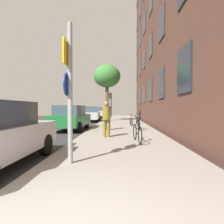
# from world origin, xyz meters

# --- Properties ---
(ground_plane) EXTENTS (41.80, 41.80, 0.00)m
(ground_plane) POSITION_xyz_m (-2.40, 15.00, 0.00)
(ground_plane) COLOR #332D28
(road_asphalt) EXTENTS (7.00, 38.00, 0.01)m
(road_asphalt) POSITION_xyz_m (-4.50, 15.00, 0.01)
(road_asphalt) COLOR #2D2D30
(road_asphalt) RESTS_ON ground
(sidewalk) EXTENTS (4.20, 38.00, 0.12)m
(sidewalk) POSITION_xyz_m (1.10, 15.00, 0.06)
(sidewalk) COLOR gray
(sidewalk) RESTS_ON ground
(building_facade) EXTENTS (0.56, 27.00, 18.49)m
(building_facade) POSITION_xyz_m (3.69, 14.50, 9.26)
(building_facade) COLOR #513328
(building_facade) RESTS_ON ground
(sign_post) EXTENTS (0.16, 0.60, 3.39)m
(sign_post) POSITION_xyz_m (-0.27, 3.16, 2.00)
(sign_post) COLOR gray
(sign_post) RESTS_ON sidewalk
(traffic_light) EXTENTS (0.43, 0.24, 3.48)m
(traffic_light) POSITION_xyz_m (-0.32, 25.95, 2.51)
(traffic_light) COLOR black
(traffic_light) RESTS_ON sidewalk
(tree_near) EXTENTS (2.84, 2.84, 5.94)m
(tree_near) POSITION_xyz_m (-0.39, 19.48, 4.79)
(tree_near) COLOR brown
(tree_near) RESTS_ON sidewalk
(bicycle_0) EXTENTS (0.42, 1.76, 0.97)m
(bicycle_0) POSITION_xyz_m (1.65, 6.26, 0.50)
(bicycle_0) COLOR black
(bicycle_0) RESTS_ON sidewalk
(bicycle_1) EXTENTS (0.42, 1.72, 0.97)m
(bicycle_1) POSITION_xyz_m (2.14, 10.69, 0.50)
(bicycle_1) COLOR black
(bicycle_1) RESTS_ON sidewalk
(bicycle_2) EXTENTS (0.42, 1.62, 0.89)m
(bicycle_2) POSITION_xyz_m (1.82, 13.50, 0.47)
(bicycle_2) COLOR black
(bicycle_2) RESTS_ON sidewalk
(bicycle_3) EXTENTS (0.42, 1.63, 0.92)m
(bicycle_3) POSITION_xyz_m (2.41, 15.26, 0.48)
(bicycle_3) COLOR black
(bicycle_3) RESTS_ON sidewalk
(pedestrian_0) EXTENTS (0.51, 0.51, 1.65)m
(pedestrian_0) POSITION_xyz_m (0.34, 7.55, 1.06)
(pedestrian_0) COLOR olive
(pedestrian_0) RESTS_ON sidewalk
(pedestrian_1) EXTENTS (0.40, 0.40, 1.70)m
(pedestrian_1) POSITION_xyz_m (0.21, 10.55, 1.09)
(pedestrian_1) COLOR navy
(pedestrian_1) RESTS_ON sidewalk
(car_1) EXTENTS (2.02, 4.24, 1.62)m
(car_1) POSITION_xyz_m (-2.26, 11.28, 0.84)
(car_1) COLOR #19662D
(car_1) RESTS_ON road_asphalt
(car_2) EXTENTS (1.94, 4.30, 1.62)m
(car_2) POSITION_xyz_m (-2.17, 19.61, 0.84)
(car_2) COLOR #B7B7BC
(car_2) RESTS_ON road_asphalt
(car_3) EXTENTS (1.86, 3.93, 1.62)m
(car_3) POSITION_xyz_m (-2.35, 27.95, 0.84)
(car_3) COLOR #B7B7BC
(car_3) RESTS_ON road_asphalt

